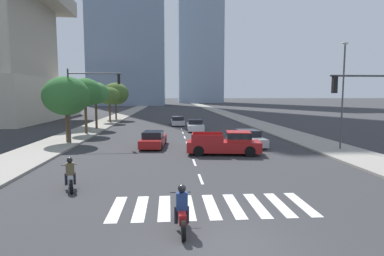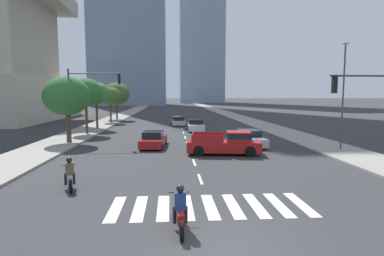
# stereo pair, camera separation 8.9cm
# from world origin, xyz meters

# --- Properties ---
(ground_plane) EXTENTS (800.00, 800.00, 0.00)m
(ground_plane) POSITION_xyz_m (0.00, 0.00, 0.00)
(ground_plane) COLOR #333335
(sidewalk_east) EXTENTS (4.00, 260.00, 0.15)m
(sidewalk_east) POSITION_xyz_m (11.34, 30.00, 0.07)
(sidewalk_east) COLOR gray
(sidewalk_east) RESTS_ON ground
(sidewalk_west) EXTENTS (4.00, 260.00, 0.15)m
(sidewalk_west) POSITION_xyz_m (-11.34, 30.00, 0.07)
(sidewalk_west) COLOR gray
(sidewalk_west) RESTS_ON ground
(crosswalk_near) EXTENTS (7.65, 2.78, 0.01)m
(crosswalk_near) POSITION_xyz_m (-0.00, 3.07, 0.00)
(crosswalk_near) COLOR silver
(crosswalk_near) RESTS_ON ground
(lane_divider_center) EXTENTS (0.14, 50.00, 0.01)m
(lane_divider_center) POSITION_xyz_m (0.00, 31.07, 0.00)
(lane_divider_center) COLOR silver
(lane_divider_center) RESTS_ON ground
(motorcycle_lead) EXTENTS (0.70, 2.23, 1.49)m
(motorcycle_lead) POSITION_xyz_m (-1.22, 1.07, 0.58)
(motorcycle_lead) COLOR black
(motorcycle_lead) RESTS_ON ground
(motorcycle_third) EXTENTS (0.98, 2.05, 1.49)m
(motorcycle_third) POSITION_xyz_m (-6.11, 5.80, 0.58)
(motorcycle_third) COLOR black
(motorcycle_third) RESTS_ON ground
(pickup_truck) EXTENTS (5.44, 2.60, 1.67)m
(pickup_truck) POSITION_xyz_m (2.60, 13.68, 0.81)
(pickup_truck) COLOR maroon
(pickup_truck) RESTS_ON ground
(sedan_silver_0) EXTENTS (1.90, 4.51, 1.28)m
(sedan_silver_0) POSITION_xyz_m (-0.35, 35.85, 0.58)
(sedan_silver_0) COLOR #B7BABF
(sedan_silver_0) RESTS_ON ground
(sedan_silver_1) EXTENTS (2.17, 4.51, 1.35)m
(sedan_silver_1) POSITION_xyz_m (5.08, 17.26, 0.62)
(sedan_silver_1) COLOR #B7BABF
(sedan_silver_1) RESTS_ON ground
(sedan_red_2) EXTENTS (2.16, 4.88, 1.31)m
(sedan_red_2) POSITION_xyz_m (-2.89, 17.39, 0.60)
(sedan_red_2) COLOR maroon
(sedan_red_2) RESTS_ON ground
(sedan_white_3) EXTENTS (1.95, 4.43, 1.35)m
(sedan_white_3) POSITION_xyz_m (1.55, 28.82, 0.62)
(sedan_white_3) COLOR silver
(sedan_white_3) RESTS_ON ground
(traffic_signal_near) EXTENTS (3.98, 0.28, 5.53)m
(traffic_signal_near) POSITION_xyz_m (9.06, 7.30, 3.91)
(traffic_signal_near) COLOR #333335
(traffic_signal_near) RESTS_ON sidewalk_east
(traffic_signal_far) EXTENTS (4.83, 0.28, 6.36)m
(traffic_signal_far) POSITION_xyz_m (-8.52, 19.22, 4.50)
(traffic_signal_far) COLOR #333335
(traffic_signal_far) RESTS_ON sidewalk_west
(street_lamp_east) EXTENTS (0.50, 0.24, 8.10)m
(street_lamp_east) POSITION_xyz_m (11.64, 14.62, 4.81)
(street_lamp_east) COLOR #3F3F42
(street_lamp_east) RESTS_ON sidewalk_east
(street_tree_nearest) EXTENTS (4.01, 4.01, 5.76)m
(street_tree_nearest) POSITION_xyz_m (-10.54, 19.82, 4.19)
(street_tree_nearest) COLOR #4C3823
(street_tree_nearest) RESTS_ON sidewalk_west
(street_tree_second) EXTENTS (3.59, 3.59, 5.92)m
(street_tree_second) POSITION_xyz_m (-10.54, 26.18, 4.53)
(street_tree_second) COLOR #4C3823
(street_tree_second) RESTS_ON sidewalk_west
(street_tree_third) EXTENTS (3.17, 3.17, 5.70)m
(street_tree_third) POSITION_xyz_m (-10.54, 31.12, 4.48)
(street_tree_third) COLOR #4C3823
(street_tree_third) RESTS_ON sidewalk_west
(street_tree_fourth) EXTENTS (3.13, 3.13, 5.30)m
(street_tree_fourth) POSITION_xyz_m (-10.54, 40.26, 4.10)
(street_tree_fourth) COLOR #4C3823
(street_tree_fourth) RESTS_ON sidewalk_west
(street_tree_fifth) EXTENTS (4.38, 4.38, 6.20)m
(street_tree_fifth) POSITION_xyz_m (-10.54, 45.88, 4.47)
(street_tree_fifth) COLOR #4C3823
(street_tree_fifth) RESTS_ON sidewalk_west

